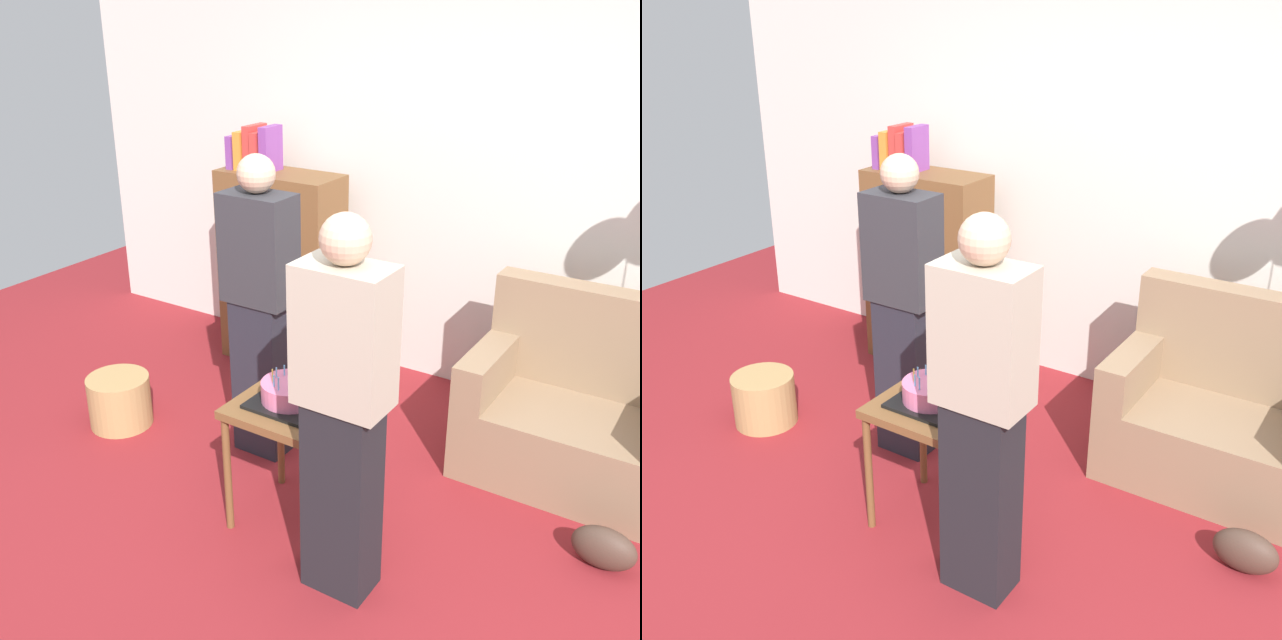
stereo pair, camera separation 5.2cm
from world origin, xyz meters
TOP-DOWN VIEW (x-y plane):
  - ground_plane at (0.00, 0.00)m, footprint 8.00×8.00m
  - wall_back at (0.00, 2.05)m, footprint 6.00×0.10m
  - couch at (0.87, 1.39)m, footprint 1.10×0.70m
  - bookshelf at (-1.19, 1.67)m, footprint 0.80×0.36m
  - side_table at (-0.16, 0.28)m, footprint 0.48×0.48m
  - birthday_cake at (-0.16, 0.28)m, footprint 0.32×0.32m
  - person_blowing_candles at (-0.63, 0.71)m, footprint 0.36×0.22m
  - person_holding_cake at (0.26, 0.04)m, footprint 0.36×0.22m
  - wicker_basket at (-1.50, 0.46)m, footprint 0.36×0.36m
  - handbag at (1.18, 0.74)m, footprint 0.28×0.14m

SIDE VIEW (x-z plane):
  - ground_plane at x=0.00m, z-range 0.00..0.00m
  - handbag at x=1.18m, z-range 0.00..0.20m
  - wicker_basket at x=-1.50m, z-range 0.00..0.30m
  - couch at x=0.87m, z-range -0.14..0.82m
  - side_table at x=-0.16m, z-range 0.22..0.85m
  - bookshelf at x=-1.19m, z-range -0.11..1.47m
  - birthday_cake at x=-0.16m, z-range 0.60..0.77m
  - person_blowing_candles at x=-0.63m, z-range 0.02..1.65m
  - person_holding_cake at x=0.26m, z-range 0.02..1.65m
  - wall_back at x=0.00m, z-range 0.00..2.70m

